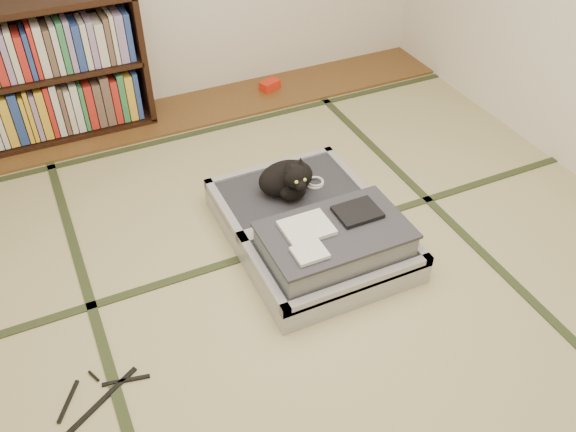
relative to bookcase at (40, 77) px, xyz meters
name	(u,v)px	position (x,y,z in m)	size (l,w,h in m)	color
floor	(308,297)	(0.91, -2.07, -0.45)	(4.50, 4.50, 0.00)	tan
wood_strip	(186,111)	(0.91, -0.07, -0.44)	(4.00, 0.50, 0.02)	brown
red_item	(270,85)	(1.59, -0.04, -0.40)	(0.15, 0.09, 0.07)	red
room_shell	(317,12)	(0.91, -2.07, 1.01)	(4.50, 4.50, 4.50)	white
tatami_borders	(269,237)	(0.91, -1.58, -0.45)	(4.00, 4.50, 0.01)	#2D381E
bookcase	(40,77)	(0.00, 0.00, 0.00)	(1.35, 0.31, 0.92)	black
suitcase	(314,230)	(1.10, -1.74, -0.34)	(0.83, 1.10, 0.33)	#ABABB0
cat	(288,179)	(1.08, -1.45, -0.18)	(0.37, 0.37, 0.30)	black
cable_coil	(315,182)	(1.26, -1.43, -0.28)	(0.11, 0.11, 0.03)	white
hanger	(99,396)	(-0.17, -2.20, -0.44)	(0.41, 0.30, 0.01)	black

